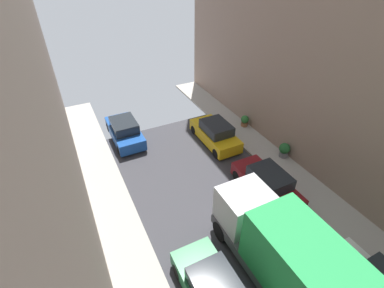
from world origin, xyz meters
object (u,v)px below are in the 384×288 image
at_px(delivery_truck, 285,255).
at_px(potted_plant_1, 284,150).
at_px(parked_car_right_4, 215,133).
at_px(parked_car_left_3, 125,131).
at_px(potted_plant_2, 245,121).
at_px(parked_car_right_3, 267,184).

bearing_deg(delivery_truck, potted_plant_1, 47.23).
height_order(parked_car_right_4, potted_plant_1, parked_car_right_4).
relative_size(parked_car_left_3, parked_car_right_4, 1.00).
xyz_separation_m(parked_car_left_3, delivery_truck, (2.70, -12.63, 1.07)).
xyz_separation_m(delivery_truck, potted_plant_1, (5.67, 6.13, -1.12)).
bearing_deg(potted_plant_1, potted_plant_2, 90.69).
distance_m(parked_car_right_3, delivery_truck, 5.06).
relative_size(parked_car_right_4, potted_plant_1, 4.36).
distance_m(parked_car_right_4, potted_plant_1, 4.56).
height_order(parked_car_right_4, delivery_truck, delivery_truck).
bearing_deg(parked_car_left_3, parked_car_right_3, -57.56).
height_order(parked_car_left_3, potted_plant_2, parked_car_left_3).
relative_size(delivery_truck, potted_plant_1, 6.86).
relative_size(parked_car_right_4, delivery_truck, 0.64).
distance_m(parked_car_left_3, parked_car_right_4, 6.20).
bearing_deg(potted_plant_2, potted_plant_1, -89.31).
bearing_deg(delivery_truck, potted_plant_2, 61.35).
distance_m(parked_car_left_3, potted_plant_1, 10.60).
xyz_separation_m(parked_car_right_4, potted_plant_2, (2.92, 0.69, -0.14)).
bearing_deg(parked_car_right_3, parked_car_right_4, 90.00).
height_order(parked_car_left_3, potted_plant_1, parked_car_left_3).
bearing_deg(parked_car_right_3, delivery_truck, -123.12).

